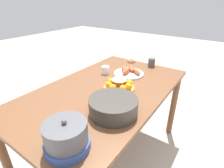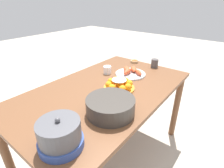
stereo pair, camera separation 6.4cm
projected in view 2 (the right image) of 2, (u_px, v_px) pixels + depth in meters
The scene contains 9 objects.
ground_plane at pixel (106, 155), 1.68m from camera, with size 12.00×12.00×0.00m, color #B2A899.
dining_table at pixel (105, 99), 1.40m from camera, with size 1.44×0.85×0.73m.
cake_plate at pixel (119, 85), 1.33m from camera, with size 0.24×0.24×0.09m.
serving_bowl at pixel (110, 106), 1.04m from camera, with size 0.29×0.29×0.10m.
sauce_bowl at pixel (134, 61), 1.88m from camera, with size 0.08×0.08×0.02m.
seafood_platter at pixel (131, 72), 1.59m from camera, with size 0.27×0.27×0.06m.
cup_near at pixel (107, 70), 1.60m from camera, with size 0.07×0.07×0.07m.
cup_far at pixel (155, 63), 1.74m from camera, with size 0.07×0.07×0.08m.
warming_pot at pixel (60, 135), 0.80m from camera, with size 0.21×0.21×0.17m.
Camera 2 is at (0.91, 0.78, 1.36)m, focal length 28.00 mm.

